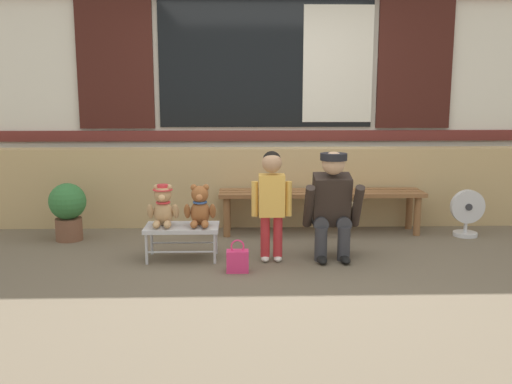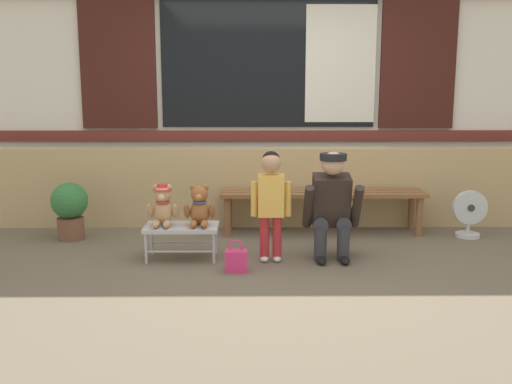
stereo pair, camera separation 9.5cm
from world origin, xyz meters
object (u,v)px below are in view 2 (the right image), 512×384
Objects in this scene: teddy_bear_with_hat at (163,206)px; adult_crouching at (332,205)px; teddy_bear_plain at (200,207)px; potted_plant at (70,207)px; floor_fan at (469,214)px; child_standing at (271,194)px; small_display_bench at (182,229)px; handbag_on_ground at (236,260)px; wooden_bench_long at (322,198)px.

adult_crouching reaches higher than teddy_bear_with_hat.
potted_plant is (-1.34, 0.67, -0.14)m from teddy_bear_plain.
teddy_bear_with_hat is 0.76× the size of floor_fan.
teddy_bear_with_hat is 1.00× the size of teddy_bear_plain.
floor_fan is at bearing 0.45° from potted_plant.
child_standing is 2.00× the size of floor_fan.
floor_fan is (1.48, 0.70, -0.24)m from adult_crouching.
potted_plant is (-2.50, 0.67, -0.16)m from adult_crouching.
small_display_bench reaches higher than handbag_on_ground.
teddy_bear_with_hat is at bearing 179.23° from small_display_bench.
handbag_on_ground is at bearing -49.42° from teddy_bear_plain.
potted_plant is (-1.02, 0.67, -0.15)m from teddy_bear_with_hat.
floor_fan reaches higher than wooden_bench_long.
adult_crouching reaches higher than teddy_bear_plain.
potted_plant is 3.99m from floor_fan.
teddy_bear_with_hat is at bearing 179.87° from teddy_bear_plain.
child_standing is (0.94, -0.08, 0.12)m from teddy_bear_with_hat.
wooden_bench_long is 4.37× the size of floor_fan.
adult_crouching is (-0.03, -0.90, 0.11)m from wooden_bench_long.
teddy_bear_plain is at bearing -142.87° from wooden_bench_long.
handbag_on_ground is at bearing -30.55° from teddy_bear_with_hat.
potted_plant is at bearing -174.88° from wooden_bench_long.
adult_crouching is 3.49× the size of handbag_on_ground.
small_display_bench is at bearing -179.49° from teddy_bear_plain.
adult_crouching is at bearing -91.63° from wooden_bench_long.
small_display_bench is at bearing 174.25° from child_standing.
child_standing is at bearing -120.05° from wooden_bench_long.
wooden_bench_long is 1.48m from floor_fan.
teddy_bear_plain is 0.64× the size of potted_plant.
wooden_bench_long is 3.28× the size of small_display_bench.
floor_fan is at bearing 13.31° from teddy_bear_with_hat.
adult_crouching is (1.32, -0.00, 0.21)m from small_display_bench.
teddy_bear_plain is 2.74m from floor_fan.
wooden_bench_long is at bearing 37.13° from teddy_bear_plain.
child_standing is 1.68× the size of potted_plant.
wooden_bench_long is 3.68× the size of potted_plant.
child_standing is at bearing -158.88° from floor_fan.
handbag_on_ground is (0.49, -0.38, -0.17)m from small_display_bench.
handbag_on_ground is 0.57× the size of floor_fan.
teddy_bear_plain is at bearing -0.13° from teddy_bear_with_hat.
handbag_on_ground is (0.33, -0.38, -0.37)m from teddy_bear_plain.
wooden_bench_long is at bearing 88.37° from adult_crouching.
teddy_bear_plain is 1.16m from adult_crouching.
teddy_bear_with_hat is at bearing 149.45° from handbag_on_ground.
wooden_bench_long is 5.78× the size of teddy_bear_plain.
potted_plant reaches higher than floor_fan.
small_display_bench is at bearing 142.04° from handbag_on_ground.
floor_fan is (2.02, 0.78, -0.35)m from child_standing.
small_display_bench is 1.76× the size of teddy_bear_with_hat.
teddy_bear_plain is at bearing 130.58° from handbag_on_ground.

